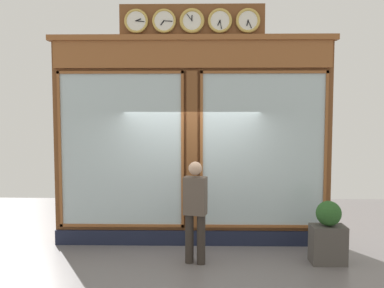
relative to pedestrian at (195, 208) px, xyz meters
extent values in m
cube|color=brown|center=(0.07, -1.09, 0.96)|extent=(5.15, 0.30, 3.79)
cube|color=#191E33|center=(0.07, -0.92, -0.79)|extent=(5.15, 0.08, 0.28)
cube|color=brown|center=(0.07, -0.90, 2.61)|extent=(5.05, 0.08, 0.49)
cube|color=brown|center=(0.07, -0.92, 2.91)|extent=(5.25, 0.20, 0.10)
cube|color=silver|center=(-1.24, -0.93, 0.87)|extent=(2.23, 0.02, 2.79)
cube|color=brown|center=(-1.24, -0.91, 2.29)|extent=(2.33, 0.04, 0.05)
cube|color=brown|center=(-1.24, -0.91, -0.56)|extent=(2.33, 0.04, 0.05)
cube|color=brown|center=(-2.38, -0.91, 0.87)|extent=(0.05, 0.04, 2.89)
cube|color=brown|center=(-0.10, -0.91, 0.87)|extent=(0.05, 0.04, 2.89)
cube|color=silver|center=(1.38, -0.93, 0.87)|extent=(2.23, 0.02, 2.79)
cube|color=brown|center=(1.38, -0.91, 2.29)|extent=(2.33, 0.04, 0.05)
cube|color=brown|center=(1.38, -0.91, -0.56)|extent=(2.33, 0.04, 0.05)
cube|color=brown|center=(2.52, -0.91, 0.87)|extent=(0.05, 0.04, 2.89)
cube|color=brown|center=(0.25, -0.91, 0.87)|extent=(0.05, 0.04, 2.89)
cube|color=brown|center=(0.07, -0.91, 0.87)|extent=(0.20, 0.10, 2.89)
cube|color=brown|center=(0.07, -0.96, 3.20)|extent=(2.64, 0.06, 0.63)
cylinder|color=white|center=(-0.93, -0.88, 3.20)|extent=(0.36, 0.02, 0.36)
torus|color=gold|center=(-0.93, -0.88, 3.20)|extent=(0.44, 0.05, 0.44)
cube|color=black|center=(-0.92, -0.87, 3.15)|extent=(0.04, 0.01, 0.10)
cube|color=black|center=(-0.96, -0.87, 3.13)|extent=(0.07, 0.01, 0.14)
sphere|color=black|center=(-0.93, -0.86, 3.20)|extent=(0.02, 0.02, 0.02)
cylinder|color=white|center=(-0.43, -0.88, 3.20)|extent=(0.36, 0.02, 0.36)
torus|color=gold|center=(-0.43, -0.88, 3.20)|extent=(0.44, 0.05, 0.44)
cube|color=black|center=(-0.41, -0.87, 3.16)|extent=(0.06, 0.01, 0.10)
cube|color=black|center=(-0.45, -0.87, 3.13)|extent=(0.04, 0.01, 0.15)
sphere|color=black|center=(-0.43, -0.86, 3.20)|extent=(0.02, 0.02, 0.02)
cylinder|color=white|center=(0.07, -0.88, 3.20)|extent=(0.36, 0.02, 0.36)
torus|color=gold|center=(0.07, -0.88, 3.20)|extent=(0.45, 0.06, 0.45)
cube|color=black|center=(0.07, -0.87, 3.25)|extent=(0.02, 0.01, 0.10)
cube|color=black|center=(0.12, -0.87, 3.26)|extent=(0.10, 0.01, 0.13)
sphere|color=black|center=(0.07, -0.86, 3.20)|extent=(0.02, 0.02, 0.02)
cylinder|color=white|center=(0.57, -0.88, 3.20)|extent=(0.36, 0.02, 0.36)
torus|color=gold|center=(0.57, -0.88, 3.20)|extent=(0.43, 0.04, 0.43)
cube|color=black|center=(0.60, -0.87, 3.16)|extent=(0.07, 0.01, 0.09)
cube|color=black|center=(0.50, -0.87, 3.19)|extent=(0.15, 0.01, 0.02)
sphere|color=black|center=(0.57, -0.86, 3.20)|extent=(0.02, 0.02, 0.02)
cylinder|color=white|center=(1.07, -0.88, 3.20)|extent=(0.36, 0.02, 0.36)
torus|color=gold|center=(1.07, -0.88, 3.20)|extent=(0.43, 0.05, 0.43)
cube|color=black|center=(1.03, -0.87, 3.22)|extent=(0.10, 0.01, 0.05)
cube|color=black|center=(1.00, -0.87, 3.19)|extent=(0.15, 0.01, 0.03)
sphere|color=black|center=(1.07, -0.86, 3.20)|extent=(0.02, 0.02, 0.02)
cylinder|color=#312A24|center=(0.10, -0.03, -0.52)|extent=(0.14, 0.14, 0.82)
cylinder|color=#312A24|center=(-0.10, 0.03, -0.52)|extent=(0.14, 0.14, 0.82)
cube|color=brown|center=(0.00, 0.00, 0.20)|extent=(0.40, 0.30, 0.62)
sphere|color=tan|center=(0.00, 0.00, 0.65)|extent=(0.22, 0.22, 0.22)
cube|color=#4C4742|center=(-2.19, -0.04, -0.61)|extent=(0.56, 0.36, 0.63)
sphere|color=#285623|center=(-2.19, -0.04, -0.09)|extent=(0.41, 0.41, 0.41)
camera|label=1|loc=(-0.07, 6.53, 1.53)|focal=37.95mm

